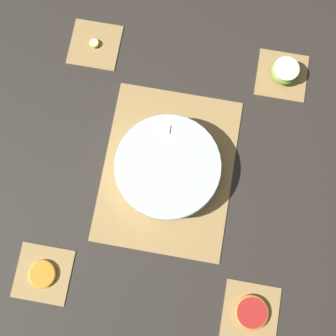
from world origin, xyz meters
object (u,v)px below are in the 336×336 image
at_px(fruit_salad_bowl, 168,167).
at_px(grapefruit_slice, 252,312).
at_px(orange_slice_whole, 42,274).
at_px(apple_half, 285,71).
at_px(banana_coin_single, 94,43).

bearing_deg(fruit_salad_bowl, grapefruit_slice, -140.17).
relative_size(orange_slice_whole, grapefruit_slice, 0.83).
bearing_deg(apple_half, orange_slice_whole, 140.16).
height_order(apple_half, orange_slice_whole, apple_half).
height_order(fruit_salad_bowl, orange_slice_whole, fruit_salad_bowl).
bearing_deg(apple_half, fruit_salad_bowl, 140.14).
distance_m(apple_half, banana_coin_single, 0.55).
bearing_deg(banana_coin_single, orange_slice_whole, 180.00).
relative_size(fruit_salad_bowl, banana_coin_single, 9.75).
distance_m(fruit_salad_bowl, orange_slice_whole, 0.43).
height_order(fruit_salad_bowl, banana_coin_single, fruit_salad_bowl).
height_order(apple_half, grapefruit_slice, apple_half).
relative_size(apple_half, grapefruit_slice, 0.88).
relative_size(fruit_salad_bowl, grapefruit_slice, 3.19).
bearing_deg(grapefruit_slice, fruit_salad_bowl, 39.83).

